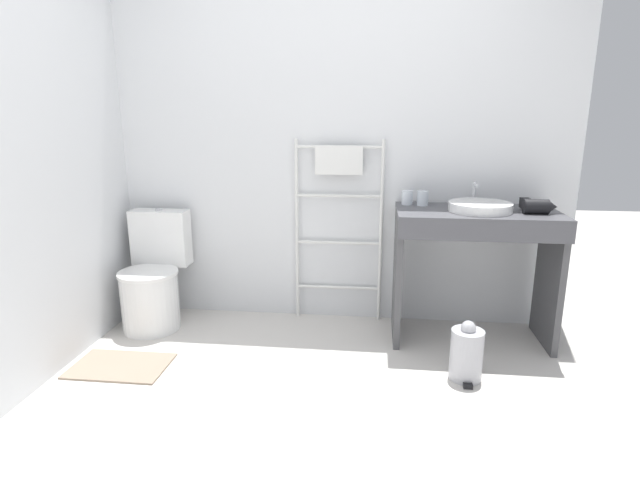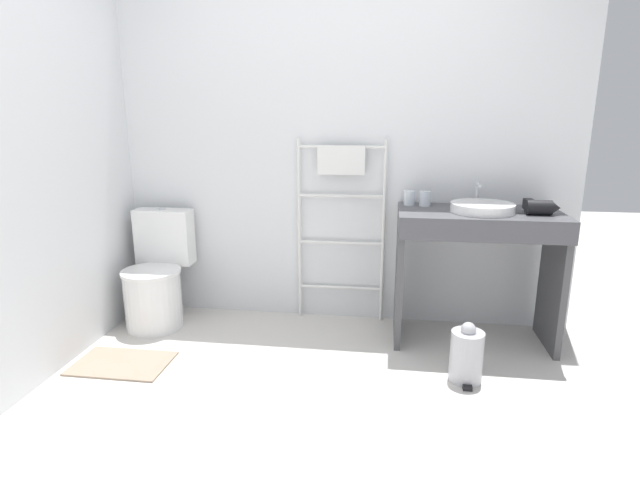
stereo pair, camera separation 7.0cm
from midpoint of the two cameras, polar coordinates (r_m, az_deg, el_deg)
name	(u,v)px [view 2 (the right image)]	position (r m, az deg, el deg)	size (l,w,h in m)	color
ground_plane	(301,437)	(2.49, -1.31, -21.64)	(12.00, 12.00, 0.00)	silver
wall_back	(337,151)	(3.53, 2.55, 10.08)	(3.27, 0.12, 2.41)	silver
wall_side	(57,159)	(3.33, -27.31, 8.26)	(0.12, 2.16, 2.41)	silver
toilet	(157,280)	(3.70, -17.66, -4.42)	(0.41, 0.53, 0.81)	white
towel_radiator	(341,196)	(3.46, 3.01, 5.07)	(0.62, 0.06, 1.29)	white
vanity_counter	(477,254)	(3.32, 18.05, -1.58)	(1.00, 0.54, 0.87)	#4C4C51
sink_basin	(482,207)	(3.25, 18.66, 3.56)	(0.39, 0.39, 0.06)	white
faucet	(478,191)	(3.44, 18.13, 5.31)	(0.02, 0.10, 0.15)	silver
cup_near_wall	(409,198)	(3.37, 10.77, 4.75)	(0.07, 0.07, 0.09)	silver
cup_near_edge	(425,199)	(3.36, 12.50, 4.64)	(0.07, 0.07, 0.10)	silver
hair_dryer	(540,207)	(3.29, 24.38, 3.46)	(0.20, 0.20, 0.09)	black
trash_bin	(466,355)	(2.98, 17.06, -12.46)	(0.18, 0.22, 0.35)	#B7B7BC
bath_mat	(122,363)	(3.29, -21.11, -13.02)	(0.56, 0.36, 0.01)	gray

